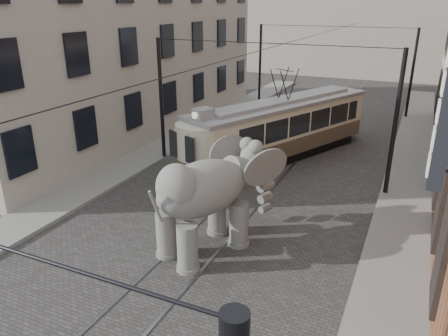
% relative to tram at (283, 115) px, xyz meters
% --- Properties ---
extents(ground, '(120.00, 120.00, 0.00)m').
position_rel_tram_xyz_m(ground, '(0.20, -8.64, -2.26)').
color(ground, '#3D3A38').
extents(tram_rails, '(1.54, 80.00, 0.02)m').
position_rel_tram_xyz_m(tram_rails, '(0.20, -8.64, -2.25)').
color(tram_rails, slate).
rests_on(tram_rails, ground).
extents(sidewalk_right, '(2.00, 60.00, 0.15)m').
position_rel_tram_xyz_m(sidewalk_right, '(6.20, -8.64, -2.19)').
color(sidewalk_right, slate).
rests_on(sidewalk_right, ground).
extents(sidewalk_left, '(2.00, 60.00, 0.15)m').
position_rel_tram_xyz_m(sidewalk_left, '(-6.30, -8.64, -2.19)').
color(sidewalk_left, slate).
rests_on(sidewalk_left, ground).
extents(stucco_building, '(7.00, 24.00, 10.00)m').
position_rel_tram_xyz_m(stucco_building, '(-10.80, 1.36, 2.74)').
color(stucco_building, gray).
rests_on(stucco_building, ground).
extents(distant_block, '(28.00, 10.00, 14.00)m').
position_rel_tram_xyz_m(distant_block, '(0.20, 31.36, 4.74)').
color(distant_block, gray).
rests_on(distant_block, ground).
extents(catenary, '(11.00, 30.20, 6.00)m').
position_rel_tram_xyz_m(catenary, '(-0.00, -3.64, 0.74)').
color(catenary, black).
rests_on(catenary, ground).
extents(tram, '(6.82, 11.38, 4.53)m').
position_rel_tram_xyz_m(tram, '(0.00, 0.00, 0.00)').
color(tram, beige).
rests_on(tram, ground).
extents(elephant, '(4.93, 6.26, 3.38)m').
position_rel_tram_xyz_m(elephant, '(0.44, -9.57, -0.58)').
color(elephant, '#5E5B57').
rests_on(elephant, ground).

